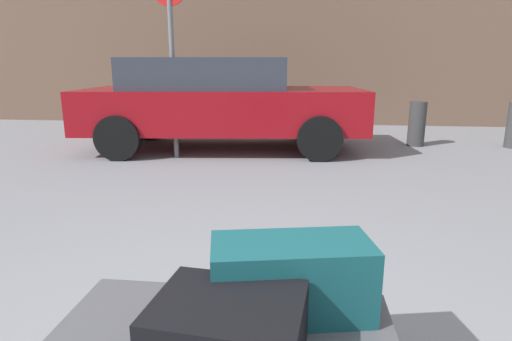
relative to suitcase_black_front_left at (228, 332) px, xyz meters
The scene contains 5 objects.
suitcase_black_front_left is the anchor object (origin of this frame).
duffel_bag_teal_stacked_top 0.37m from the suitcase_black_front_left, 58.02° to the left, with size 0.63×0.29×0.31m, color #144C51.
parked_car 5.49m from the suitcase_black_front_left, 101.44° to the left, with size 4.45×2.24×1.42m.
bollard_kerb_near 6.36m from the suitcase_black_front_left, 70.56° to the left, with size 0.27×0.27×0.74m, color #383838.
no_parking_sign 5.06m from the suitcase_black_front_left, 108.94° to the left, with size 0.50×0.07×2.58m.
Camera 1 is at (0.27, -1.26, 1.31)m, focal length 29.43 mm.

